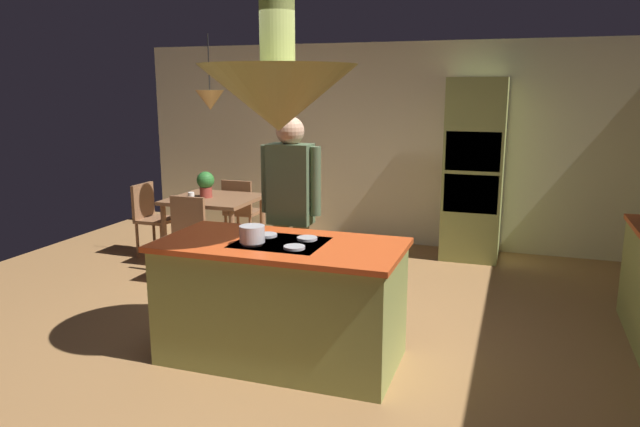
# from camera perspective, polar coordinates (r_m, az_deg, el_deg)

# --- Properties ---
(ground) EXTENTS (8.16, 8.16, 0.00)m
(ground) POSITION_cam_1_polar(r_m,az_deg,el_deg) (4.76, -2.76, -12.75)
(ground) COLOR #9E7042
(wall_back) EXTENTS (6.80, 0.10, 2.55)m
(wall_back) POSITION_cam_1_polar(r_m,az_deg,el_deg) (7.67, 6.70, 6.59)
(wall_back) COLOR beige
(wall_back) RESTS_ON ground
(kitchen_island) EXTENTS (1.78, 0.89, 0.92)m
(kitchen_island) POSITION_cam_1_polar(r_m,az_deg,el_deg) (4.41, -3.78, -8.41)
(kitchen_island) COLOR #8C934C
(kitchen_island) RESTS_ON ground
(oven_tower) EXTENTS (0.66, 0.62, 2.11)m
(oven_tower) POSITION_cam_1_polar(r_m,az_deg,el_deg) (7.14, 14.64, 4.10)
(oven_tower) COLOR #8C934C
(oven_tower) RESTS_ON ground
(dining_table) EXTENTS (0.97, 0.91, 0.76)m
(dining_table) POSITION_cam_1_polar(r_m,az_deg,el_deg) (6.90, -10.18, 0.67)
(dining_table) COLOR brown
(dining_table) RESTS_ON ground
(person_at_island) EXTENTS (0.53, 0.24, 1.77)m
(person_at_island) POSITION_cam_1_polar(r_m,az_deg,el_deg) (4.97, -2.83, 0.76)
(person_at_island) COLOR tan
(person_at_island) RESTS_ON ground
(range_hood) EXTENTS (1.10, 1.10, 1.00)m
(range_hood) POSITION_cam_1_polar(r_m,az_deg,el_deg) (4.14, -4.07, 11.44)
(range_hood) COLOR #8C934C
(pendant_light_over_table) EXTENTS (0.32, 0.32, 0.82)m
(pendant_light_over_table) POSITION_cam_1_polar(r_m,az_deg,el_deg) (6.77, -10.57, 10.73)
(pendant_light_over_table) COLOR #E0B266
(chair_facing_island) EXTENTS (0.40, 0.40, 0.87)m
(chair_facing_island) POSITION_cam_1_polar(r_m,az_deg,el_deg) (6.37, -13.06, -1.80)
(chair_facing_island) COLOR brown
(chair_facing_island) RESTS_ON ground
(chair_by_back_wall) EXTENTS (0.40, 0.40, 0.87)m
(chair_by_back_wall) POSITION_cam_1_polar(r_m,az_deg,el_deg) (7.52, -7.66, 0.51)
(chair_by_back_wall) COLOR brown
(chair_by_back_wall) RESTS_ON ground
(chair_at_corner) EXTENTS (0.40, 0.40, 0.87)m
(chair_at_corner) POSITION_cam_1_polar(r_m,az_deg,el_deg) (7.39, -16.02, -0.06)
(chair_at_corner) COLOR brown
(chair_at_corner) RESTS_ON ground
(potted_plant_on_table) EXTENTS (0.20, 0.20, 0.30)m
(potted_plant_on_table) POSITION_cam_1_polar(r_m,az_deg,el_deg) (6.88, -10.99, 2.92)
(potted_plant_on_table) COLOR #99382D
(potted_plant_on_table) RESTS_ON dining_table
(cup_on_table) EXTENTS (0.07, 0.07, 0.09)m
(cup_on_table) POSITION_cam_1_polar(r_m,az_deg,el_deg) (6.76, -12.33, 1.64)
(cup_on_table) COLOR white
(cup_on_table) RESTS_ON dining_table
(cooking_pot_on_cooktop) EXTENTS (0.18, 0.18, 0.12)m
(cooking_pot_on_cooktop) POSITION_cam_1_polar(r_m,az_deg,el_deg) (4.21, -6.57, -1.98)
(cooking_pot_on_cooktop) COLOR #B2B2B7
(cooking_pot_on_cooktop) RESTS_ON kitchen_island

